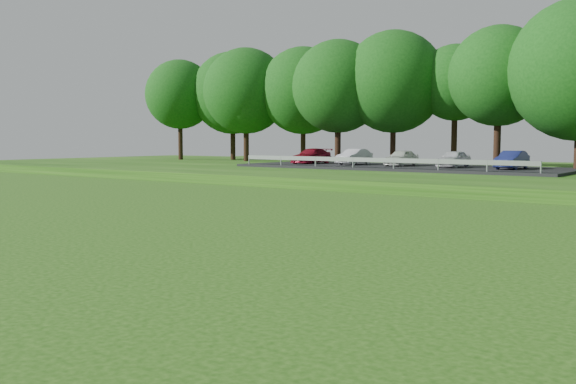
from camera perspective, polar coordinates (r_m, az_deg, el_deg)
The scene contains 1 object.
parking_lot at distance 47.49m, azimuth 9.63°, elevation 2.58°, with size 24.00×9.00×1.38m.
Camera 1 is at (-2.54, -9.39, 2.78)m, focal length 40.00 mm.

